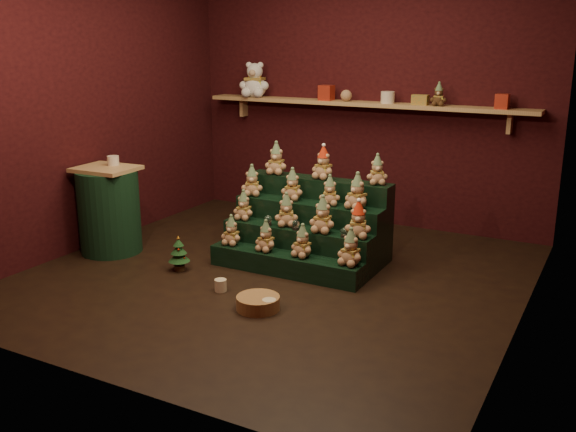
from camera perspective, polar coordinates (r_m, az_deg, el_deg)
The scene contains 41 objects.
ground at distance 5.51m, azimuth -1.21°, elevation -5.36°, with size 4.00×4.00×0.00m, color black.
back_wall at distance 7.03m, azimuth 7.12°, elevation 10.81°, with size 4.00×0.10×2.80m, color black.
front_wall at distance 3.56m, azimuth -17.88°, elevation 5.66°, with size 4.00×0.10×2.80m, color black.
left_wall at distance 6.43m, azimuth -17.64°, elevation 9.79°, with size 0.10×4.00×2.80m, color black.
right_wall at distance 4.54m, azimuth 22.05°, elevation 7.27°, with size 0.10×4.00×2.80m, color black.
back_shelf at distance 6.87m, azimuth 6.54°, elevation 9.84°, with size 3.60×0.26×0.24m.
riser_tier_front at distance 5.52m, azimuth -0.27°, elevation -4.30°, with size 1.40×0.22×0.18m, color black.
riser_tier_midfront at distance 5.68m, azimuth 0.79°, elevation -2.78°, with size 1.40×0.22×0.36m, color black.
riser_tier_midback at distance 5.84m, azimuth 1.79°, elevation -1.34°, with size 1.40×0.22×0.54m, color black.
riser_tier_back at distance 6.00m, azimuth 2.73°, elevation 0.02°, with size 1.40×0.22×0.72m, color black.
teddy_0 at distance 5.73m, azimuth -5.05°, elevation -1.28°, with size 0.19×0.17×0.26m, color tan, non-canonical shape.
teddy_1 at distance 5.54m, azimuth -1.98°, elevation -1.79°, with size 0.19×0.17×0.27m, color tan, non-canonical shape.
teddy_2 at distance 5.39m, azimuth 1.30°, elevation -2.24°, with size 0.20×0.18×0.28m, color tan, non-canonical shape.
teddy_3 at distance 5.22m, azimuth 5.60°, elevation -2.77°, with size 0.22×0.19×0.30m, color tan, non-canonical shape.
teddy_4 at distance 5.86m, azimuth -3.96°, elevation 0.95°, with size 0.19×0.17×0.27m, color tan, non-canonical shape.
teddy_5 at distance 5.64m, azimuth -0.15°, elevation 0.55°, with size 0.21×0.19×0.29m, color tan, non-canonical shape.
teddy_6 at distance 5.46m, azimuth 3.11°, elevation 0.12°, with size 0.22×0.20×0.31m, color tan, non-canonical shape.
teddy_7 at distance 5.34m, azimuth 6.27°, elevation -0.33°, with size 0.22×0.20×0.31m, color tan, non-canonical shape.
teddy_8 at distance 6.00m, azimuth -3.22°, elevation 3.15°, with size 0.20×0.18×0.28m, color tan, non-canonical shape.
teddy_9 at distance 5.82m, azimuth 0.40°, elevation 2.82°, with size 0.20×0.18×0.29m, color tan, non-canonical shape.
teddy_10 at distance 5.65m, azimuth 3.74°, elevation 2.28°, with size 0.19×0.17×0.26m, color tan, non-canonical shape.
teddy_11 at distance 5.54m, azimuth 6.19°, elevation 2.19°, with size 0.22×0.20×0.31m, color tan, non-canonical shape.
teddy_12 at distance 6.07m, azimuth -1.04°, elevation 5.14°, with size 0.21×0.19×0.30m, color tan, non-canonical shape.
teddy_13 at distance 5.87m, azimuth 3.17°, elevation 4.75°, with size 0.21×0.19×0.30m, color tan, non-canonical shape.
teddy_14 at distance 5.69m, azimuth 7.93°, elevation 4.11°, with size 0.19×0.17×0.26m, color tan, non-canonical shape.
snow_globe_a at distance 5.68m, azimuth -1.79°, elevation -0.39°, with size 0.07×0.07×0.09m.
snow_globe_b at distance 5.55m, azimuth 0.70°, elevation -0.78°, with size 0.07×0.07×0.09m.
snow_globe_c at distance 5.37m, azimuth 5.01°, elevation -1.46°, with size 0.06×0.06×0.08m.
side_table at distance 6.25m, azimuth -15.61°, elevation 0.49°, with size 0.57×0.57×0.82m.
table_ornament at distance 6.22m, azimuth -15.28°, elevation 4.78°, with size 0.11×0.11×0.09m, color beige.
mini_christmas_tree at distance 5.67m, azimuth -9.68°, elevation -3.30°, with size 0.19×0.19×0.32m.
mug_left at distance 5.21m, azimuth -6.01°, elevation -6.14°, with size 0.10×0.10×0.10m, color beige.
mug_right at distance 4.79m, azimuth -1.68°, elevation -8.02°, with size 0.10×0.10×0.10m, color beige.
wicker_basket at distance 4.85m, azimuth -2.68°, elevation -7.72°, with size 0.33×0.33×0.10m, color #92633B.
white_bear at distance 7.39m, azimuth -2.97°, elevation 12.40°, with size 0.35×0.31×0.49m, color white, non-canonical shape.
brown_bear at distance 6.57m, azimuth 13.25°, elevation 10.47°, with size 0.16×0.14×0.22m, color #462B17, non-canonical shape.
gift_tin_red_a at distance 7.00m, azimuth 3.44°, elevation 10.88°, with size 0.14×0.14×0.16m, color #B22F1B.
gift_tin_cream at distance 6.74m, azimuth 8.85°, elevation 10.38°, with size 0.14×0.14×0.12m, color beige.
gift_tin_red_b at distance 6.45m, azimuth 18.50°, elevation 9.64°, with size 0.12×0.12×0.14m, color #B22F1B.
shelf_plush_ball at distance 6.90m, azimuth 5.19°, elevation 10.62°, with size 0.12×0.12×0.12m, color tan.
scarf_gift_box at distance 6.63m, azimuth 11.67°, elevation 10.08°, with size 0.16×0.10×0.10m, color #C46C1B.
Camera 1 is at (2.54, -4.48, 1.96)m, focal length 40.00 mm.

